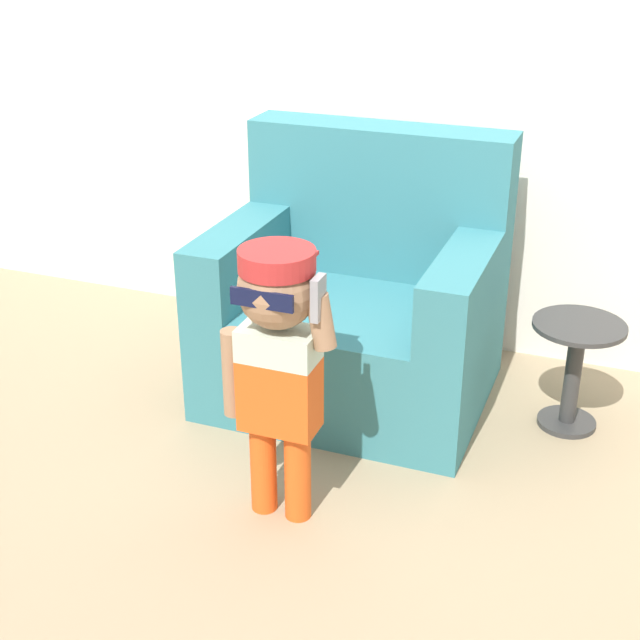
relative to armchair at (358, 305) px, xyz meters
name	(u,v)px	position (x,y,z in m)	size (l,w,h in m)	color
ground_plane	(350,411)	(0.04, -0.19, -0.37)	(10.00, 10.00, 0.00)	#998466
wall_back	(417,43)	(0.04, 0.57, 0.93)	(10.00, 0.05, 2.60)	silver
armchair	(358,305)	(0.00, 0.00, 0.00)	(1.06, 0.86, 1.03)	teal
person_child	(277,345)	(0.04, -0.88, 0.24)	(0.38, 0.28, 0.92)	#E05119
side_table	(574,364)	(0.85, 0.01, -0.11)	(0.34, 0.34, 0.43)	#333333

